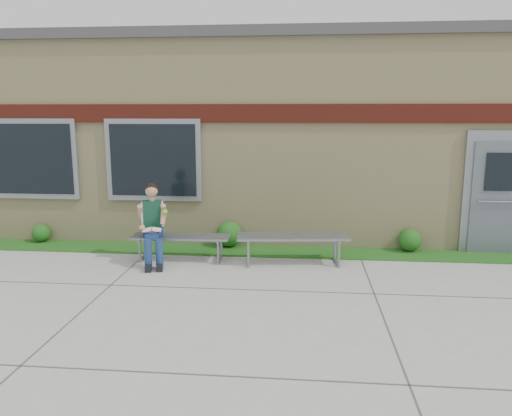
# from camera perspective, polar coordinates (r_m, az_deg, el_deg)

# --- Properties ---
(ground) EXTENTS (80.00, 80.00, 0.00)m
(ground) POSITION_cam_1_polar(r_m,az_deg,el_deg) (7.08, 5.75, -10.92)
(ground) COLOR #9E9E99
(ground) RESTS_ON ground
(grass_strip) EXTENTS (16.00, 0.80, 0.02)m
(grass_strip) POSITION_cam_1_polar(r_m,az_deg,el_deg) (9.54, 5.70, -5.06)
(grass_strip) COLOR #174A13
(grass_strip) RESTS_ON ground
(school_building) EXTENTS (16.20, 6.22, 4.20)m
(school_building) POSITION_cam_1_polar(r_m,az_deg,el_deg) (12.57, 5.84, 8.47)
(school_building) COLOR beige
(school_building) RESTS_ON ground
(bench_left) EXTENTS (1.76, 0.53, 0.45)m
(bench_left) POSITION_cam_1_polar(r_m,az_deg,el_deg) (9.04, -8.59, -3.80)
(bench_left) COLOR gray
(bench_left) RESTS_ON ground
(bench_right) EXTENTS (1.99, 0.74, 0.50)m
(bench_right) POSITION_cam_1_polar(r_m,az_deg,el_deg) (8.77, 4.22, -3.89)
(bench_right) COLOR gray
(bench_right) RESTS_ON ground
(girl) EXTENTS (0.58, 0.90, 1.41)m
(girl) POSITION_cam_1_polar(r_m,az_deg,el_deg) (8.88, -11.73, -1.69)
(girl) COLOR navy
(girl) RESTS_ON ground
(shrub_west) EXTENTS (0.36, 0.36, 0.36)m
(shrub_west) POSITION_cam_1_polar(r_m,az_deg,el_deg) (11.09, -23.35, -2.64)
(shrub_west) COLOR #174A13
(shrub_west) RESTS_ON grass_strip
(shrub_mid) EXTENTS (0.50, 0.50, 0.50)m
(shrub_mid) POSITION_cam_1_polar(r_m,az_deg,el_deg) (9.82, -3.08, -2.98)
(shrub_mid) COLOR #174A13
(shrub_mid) RESTS_ON grass_strip
(shrub_east) EXTENTS (0.43, 0.43, 0.43)m
(shrub_east) POSITION_cam_1_polar(r_m,az_deg,el_deg) (9.94, 17.17, -3.51)
(shrub_east) COLOR #174A13
(shrub_east) RESTS_ON grass_strip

